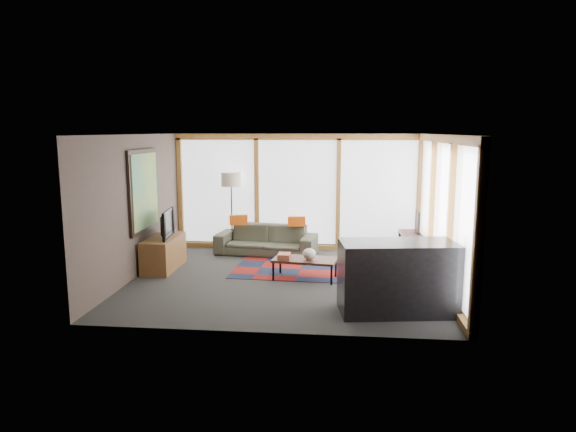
# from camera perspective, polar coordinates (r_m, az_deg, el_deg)

# --- Properties ---
(ground) EXTENTS (5.50, 5.50, 0.00)m
(ground) POSITION_cam_1_polar(r_m,az_deg,el_deg) (9.38, -0.25, -7.05)
(ground) COLOR #282826
(ground) RESTS_ON ground
(room_envelope) EXTENTS (5.52, 5.02, 2.62)m
(room_envelope) POSITION_cam_1_polar(r_m,az_deg,el_deg) (9.58, 3.04, 2.71)
(room_envelope) COLOR #473933
(room_envelope) RESTS_ON ground
(rug) EXTENTS (2.63, 1.76, 0.01)m
(rug) POSITION_cam_1_polar(r_m,az_deg,el_deg) (10.01, 1.40, -5.94)
(rug) COLOR maroon
(rug) RESTS_ON ground
(sofa) EXTENTS (2.25, 1.12, 0.63)m
(sofa) POSITION_cam_1_polar(r_m,az_deg,el_deg) (11.19, -2.43, -2.66)
(sofa) COLOR #383C2E
(sofa) RESTS_ON ground
(pillow_left) EXTENTS (0.41, 0.21, 0.22)m
(pillow_left) POSITION_cam_1_polar(r_m,az_deg,el_deg) (11.26, -5.52, -0.43)
(pillow_left) COLOR #D1530F
(pillow_left) RESTS_ON sofa
(pillow_right) EXTENTS (0.39, 0.16, 0.21)m
(pillow_right) POSITION_cam_1_polar(r_m,az_deg,el_deg) (11.05, 0.95, -0.59)
(pillow_right) COLOR #D1530F
(pillow_right) RESTS_ON sofa
(floor_lamp) EXTENTS (0.44, 0.44, 1.76)m
(floor_lamp) POSITION_cam_1_polar(r_m,az_deg,el_deg) (11.55, -6.28, 0.51)
(floor_lamp) COLOR black
(floor_lamp) RESTS_ON ground
(coffee_table) EXTENTS (1.20, 0.73, 0.38)m
(coffee_table) POSITION_cam_1_polar(r_m,az_deg,el_deg) (9.36, 1.89, -5.89)
(coffee_table) COLOR #321C11
(coffee_table) RESTS_ON ground
(book_stack) EXTENTS (0.22, 0.28, 0.09)m
(book_stack) POSITION_cam_1_polar(r_m,az_deg,el_deg) (9.31, -0.44, -4.47)
(book_stack) COLOR #9C4D35
(book_stack) RESTS_ON coffee_table
(vase) EXTENTS (0.24, 0.24, 0.21)m
(vase) POSITION_cam_1_polar(r_m,az_deg,el_deg) (9.23, 2.37, -4.23)
(vase) COLOR beige
(vase) RESTS_ON coffee_table
(bookshelf) EXTENTS (0.41, 2.26, 0.56)m
(bookshelf) POSITION_cam_1_polar(r_m,az_deg,el_deg) (10.32, 13.92, -4.16)
(bookshelf) COLOR #321C11
(bookshelf) RESTS_ON ground
(bowl_a) EXTENTS (0.25, 0.25, 0.11)m
(bowl_a) POSITION_cam_1_polar(r_m,az_deg,el_deg) (9.75, 14.26, -2.95)
(bowl_a) COLOR black
(bowl_a) RESTS_ON bookshelf
(bowl_b) EXTENTS (0.18, 0.18, 0.07)m
(bowl_b) POSITION_cam_1_polar(r_m,az_deg,el_deg) (10.06, 14.13, -2.66)
(bowl_b) COLOR black
(bowl_b) RESTS_ON bookshelf
(shelf_picture) EXTENTS (0.05, 0.35, 0.46)m
(shelf_picture) POSITION_cam_1_polar(r_m,az_deg,el_deg) (10.92, 14.19, -0.69)
(shelf_picture) COLOR black
(shelf_picture) RESTS_ON bookshelf
(tv_console) EXTENTS (0.52, 1.26, 0.63)m
(tv_console) POSITION_cam_1_polar(r_m,az_deg,el_deg) (10.28, -13.64, -4.03)
(tv_console) COLOR brown
(tv_console) RESTS_ON ground
(television) EXTENTS (0.24, 0.94, 0.54)m
(television) POSITION_cam_1_polar(r_m,az_deg,el_deg) (10.16, -13.66, -0.84)
(television) COLOR black
(television) RESTS_ON tv_console
(bar_counter) EXTENTS (1.77, 1.01, 1.06)m
(bar_counter) POSITION_cam_1_polar(r_m,az_deg,el_deg) (7.77, 12.05, -6.69)
(bar_counter) COLOR black
(bar_counter) RESTS_ON ground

